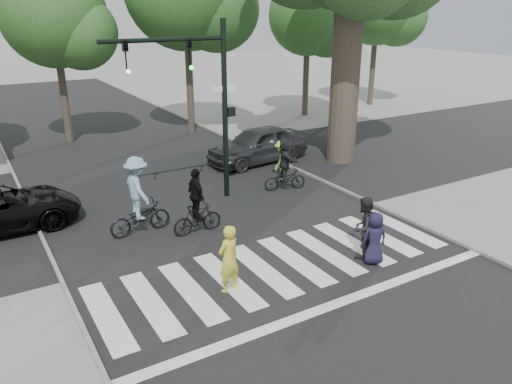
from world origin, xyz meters
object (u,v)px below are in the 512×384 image
pedestrian_adult (363,228)px  cyclist_mid (197,207)px  traffic_signal (201,87)px  cyclist_right (285,167)px  pedestrian_child (375,238)px  pedestrian_woman (229,259)px  cyclist_left (139,201)px  car_grey (258,144)px

pedestrian_adult → cyclist_mid: bearing=-62.3°
pedestrian_adult → cyclist_mid: 4.81m
traffic_signal → cyclist_right: bearing=-9.9°
pedestrian_child → cyclist_mid: 5.14m
pedestrian_woman → pedestrian_adult: size_ratio=0.98×
cyclist_left → pedestrian_woman: bearing=-79.9°
cyclist_mid → cyclist_right: bearing=22.5°
cyclist_mid → cyclist_right: size_ratio=1.02×
traffic_signal → car_grey: bearing=37.2°
traffic_signal → cyclist_right: size_ratio=3.04×
traffic_signal → cyclist_mid: bearing=-120.2°
pedestrian_child → pedestrian_adult: 0.44m
pedestrian_adult → car_grey: size_ratio=0.37×
traffic_signal → cyclist_left: size_ratio=2.55×
traffic_signal → car_grey: (3.95, 2.99, -3.13)m
cyclist_left → cyclist_right: size_ratio=1.19×
cyclist_left → cyclist_mid: (1.45, -0.87, -0.20)m
pedestrian_child → car_grey: (2.12, 9.36, 0.06)m
traffic_signal → cyclist_right: traffic_signal is taller
cyclist_mid → cyclist_right: cyclist_mid is taller
pedestrian_child → cyclist_left: bearing=-33.4°
pedestrian_adult → cyclist_left: (-4.60, 4.51, 0.17)m
pedestrian_woman → cyclist_mid: cyclist_mid is taller
pedestrian_adult → car_grey: pedestrian_adult is taller
cyclist_mid → pedestrian_child: bearing=-51.9°
car_grey → pedestrian_adult: bearing=-20.2°
pedestrian_child → cyclist_left: (-4.62, 4.92, 0.31)m
pedestrian_woman → pedestrian_adult: pedestrian_adult is taller
pedestrian_child → cyclist_right: 5.96m
traffic_signal → cyclist_right: (2.98, -0.52, -3.02)m
cyclist_right → pedestrian_child: bearing=-101.2°
pedestrian_child → pedestrian_adult: (-0.02, 0.42, 0.14)m
pedestrian_woman → pedestrian_child: 3.95m
traffic_signal → cyclist_left: 4.26m
cyclist_left → traffic_signal: bearing=27.3°
traffic_signal → car_grey: traffic_signal is taller
pedestrian_woman → cyclist_right: cyclist_right is taller
pedestrian_woman → pedestrian_child: size_ratio=1.18×
pedestrian_adult → cyclist_left: 6.44m
traffic_signal → pedestrian_child: size_ratio=4.22×
traffic_signal → pedestrian_child: 7.35m
cyclist_mid → cyclist_left: bearing=148.9°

